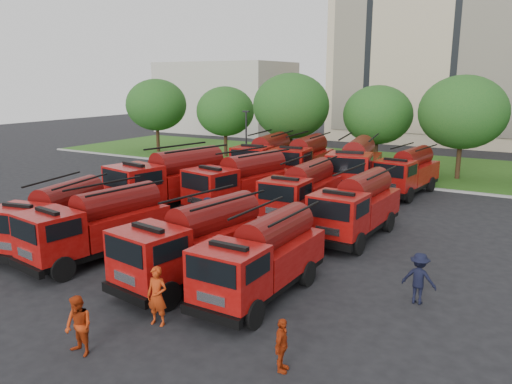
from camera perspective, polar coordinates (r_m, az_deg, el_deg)
ground at (r=23.08m, az=-2.39°, el=-6.67°), size 140.00×140.00×0.00m
lawn at (r=46.43m, az=15.34°, el=2.90°), size 70.00×16.00×0.12m
curb at (r=38.79m, az=12.13°, el=1.20°), size 70.00×0.30×0.14m
apartment_building at (r=67.08m, az=22.95°, el=15.96°), size 30.00×14.18×25.00m
side_building at (r=75.06m, az=-3.43°, el=10.74°), size 18.00×12.00×10.00m
tree_0 at (r=53.97m, az=-11.31°, el=9.74°), size 6.30×6.30×7.70m
tree_1 at (r=49.87m, az=-3.54°, el=9.18°), size 5.71×5.71×6.98m
tree_2 at (r=44.49m, az=4.04°, el=9.78°), size 6.72×6.72×8.22m
tree_3 at (r=44.26m, az=13.73°, el=8.56°), size 5.88×5.88×7.19m
tree_4 at (r=41.23m, az=22.57°, el=8.42°), size 6.55×6.55×8.01m
lamp_post_0 at (r=41.92m, az=-1.13°, el=6.25°), size 0.60×0.25×5.11m
fire_truck_0 at (r=24.84m, az=-21.97°, el=-2.63°), size 3.52×6.76×2.93m
fire_truck_1 at (r=22.64m, az=-17.64°, el=-3.63°), size 3.17×6.88×3.02m
fire_truck_2 at (r=19.42m, az=-6.91°, el=-5.73°), size 3.29×7.04×3.08m
fire_truck_3 at (r=18.00m, az=0.73°, el=-7.45°), size 2.41×6.40×2.90m
fire_truck_4 at (r=30.05m, az=-9.59°, el=1.32°), size 4.18×8.21×3.57m
fire_truck_5 at (r=29.54m, az=-1.75°, el=1.06°), size 3.91×7.67×3.33m
fire_truck_6 at (r=28.04m, az=5.30°, el=0.11°), size 2.66×6.85×3.08m
fire_truck_7 at (r=25.07m, az=11.43°, el=-1.61°), size 2.73×6.89×3.09m
fire_truck_8 at (r=38.60m, az=1.10°, el=3.93°), size 3.51×7.82×3.44m
fire_truck_9 at (r=37.91m, az=5.41°, el=3.69°), size 3.22×7.68×3.41m
fire_truck_10 at (r=35.16m, az=11.30°, el=2.95°), size 4.08×8.28×3.61m
fire_truck_11 at (r=35.33m, az=16.91°, el=2.23°), size 3.10×6.96×3.06m
firefighter_0 at (r=16.85m, az=-11.08°, el=-14.61°), size 0.78×0.62×1.95m
firefighter_1 at (r=15.81m, az=-19.37°, el=-17.10°), size 0.90×0.56×1.77m
firefighter_2 at (r=14.31m, az=2.92°, el=-19.73°), size 0.67×0.98×1.52m
firefighter_3 at (r=18.84m, az=17.93°, el=-11.95°), size 1.20×0.63×1.84m
firefighter_4 at (r=26.07m, az=-5.48°, el=-4.41°), size 1.01×1.02×1.78m
firefighter_5 at (r=25.69m, az=7.55°, el=-4.73°), size 1.78×0.82×1.89m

